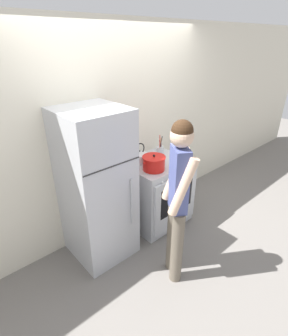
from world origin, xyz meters
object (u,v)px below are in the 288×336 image
utensil_jar (160,150)px  stove_range (157,192)px  refrigerator (97,188)px  tea_kettle (140,157)px  dutch_oven_pot (154,163)px  person (178,197)px

utensil_jar → stove_range: bearing=-139.7°
refrigerator → tea_kettle: size_ratio=6.70×
dutch_oven_pot → tea_kettle: size_ratio=1.24×
person → utensil_jar: bearing=-4.5°
refrigerator → stove_range: 0.99m
tea_kettle → person: (-0.35, -0.96, 0.01)m
refrigerator → person: refrigerator is taller
stove_range → person: (-0.52, -0.80, 0.53)m
tea_kettle → person: bearing=-110.1°
refrigerator → utensil_jar: (1.10, 0.14, 0.10)m
stove_range → person: 1.09m
dutch_oven_pot → person: 0.76m
stove_range → tea_kettle: bearing=135.4°
stove_range → tea_kettle: size_ratio=3.48×
stove_range → tea_kettle: (-0.17, 0.16, 0.52)m
refrigerator → utensil_jar: size_ratio=6.18×
refrigerator → stove_range: bearing=-2.1°
dutch_oven_pot → utensil_jar: utensil_jar is taller
stove_range → utensil_jar: 0.57m
refrigerator → utensil_jar: refrigerator is taller
stove_range → dutch_oven_pot: dutch_oven_pot is taller
utensil_jar → person: bearing=-126.7°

